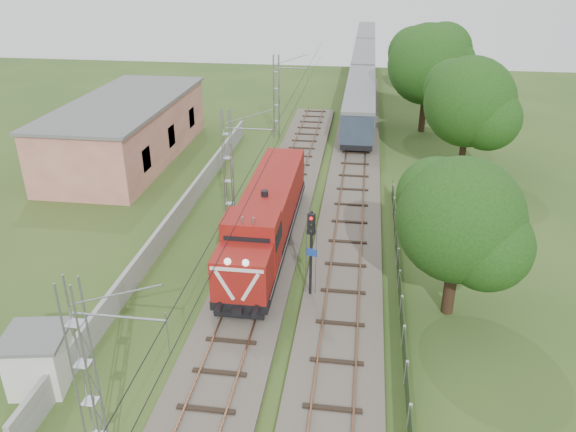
# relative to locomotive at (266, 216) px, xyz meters

# --- Properties ---
(ground) EXTENTS (140.00, 140.00, 0.00)m
(ground) POSITION_rel_locomotive_xyz_m (0.00, -9.16, -2.18)
(ground) COLOR #2A471A
(ground) RESTS_ON ground
(track_main) EXTENTS (4.20, 70.00, 0.45)m
(track_main) POSITION_rel_locomotive_xyz_m (0.00, -2.16, -2.00)
(track_main) COLOR #6B6054
(track_main) RESTS_ON ground
(track_side) EXTENTS (4.20, 80.00, 0.45)m
(track_side) POSITION_rel_locomotive_xyz_m (5.00, 10.84, -2.00)
(track_side) COLOR #6B6054
(track_side) RESTS_ON ground
(catenary) EXTENTS (3.31, 70.00, 8.00)m
(catenary) POSITION_rel_locomotive_xyz_m (-2.95, 2.84, 1.87)
(catenary) COLOR gray
(catenary) RESTS_ON ground
(boundary_wall) EXTENTS (0.25, 40.00, 1.50)m
(boundary_wall) POSITION_rel_locomotive_xyz_m (-6.50, 2.84, -1.43)
(boundary_wall) COLOR #9E9E99
(boundary_wall) RESTS_ON ground
(station_building) EXTENTS (8.40, 20.40, 5.22)m
(station_building) POSITION_rel_locomotive_xyz_m (-15.00, 14.84, 0.45)
(station_building) COLOR tan
(station_building) RESTS_ON ground
(fence) EXTENTS (0.12, 32.00, 1.20)m
(fence) POSITION_rel_locomotive_xyz_m (8.00, -6.16, -1.58)
(fence) COLOR black
(fence) RESTS_ON ground
(locomotive) EXTENTS (2.90, 16.57, 4.21)m
(locomotive) POSITION_rel_locomotive_xyz_m (0.00, 0.00, 0.00)
(locomotive) COLOR black
(locomotive) RESTS_ON ground
(coach_rake) EXTENTS (3.03, 67.48, 3.50)m
(coach_rake) POSITION_rel_locomotive_xyz_m (5.00, 51.40, 0.33)
(coach_rake) COLOR black
(coach_rake) RESTS_ON ground
(signal_post) EXTENTS (0.56, 0.44, 5.15)m
(signal_post) POSITION_rel_locomotive_xyz_m (3.26, -5.33, 1.35)
(signal_post) COLOR black
(signal_post) RESTS_ON ground
(relay_hut) EXTENTS (2.96, 2.96, 2.63)m
(relay_hut) POSITION_rel_locomotive_xyz_m (-7.40, -13.38, -0.86)
(relay_hut) COLOR silver
(relay_hut) RESTS_ON ground
(tree_a) EXTENTS (6.43, 6.12, 8.33)m
(tree_a) POSITION_rel_locomotive_xyz_m (10.46, -5.47, 3.01)
(tree_a) COLOR #332015
(tree_a) RESTS_ON ground
(tree_b) EXTENTS (7.45, 7.10, 9.66)m
(tree_b) POSITION_rel_locomotive_xyz_m (13.76, 14.60, 3.85)
(tree_b) COLOR #332015
(tree_b) RESTS_ON ground
(tree_c) EXTENTS (8.24, 7.84, 10.68)m
(tree_c) POSITION_rel_locomotive_xyz_m (11.52, 26.74, 4.48)
(tree_c) COLOR #332015
(tree_c) RESTS_ON ground
(tree_d) EXTENTS (7.16, 6.82, 9.28)m
(tree_d) POSITION_rel_locomotive_xyz_m (14.56, 40.56, 3.60)
(tree_d) COLOR #332015
(tree_d) RESTS_ON ground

